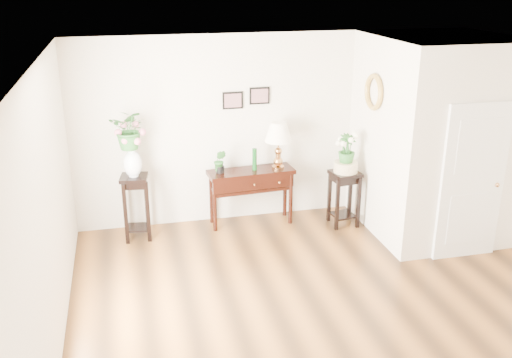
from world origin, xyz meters
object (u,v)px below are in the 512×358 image
object	(u,v)px
table_lamp	(278,145)
plant_stand_a	(136,207)
plant_stand_b	(344,198)
console_table	(251,197)

from	to	relation	value
table_lamp	plant_stand_a	world-z (taller)	table_lamp
plant_stand_b	plant_stand_a	bearing A→B (deg)	175.42
console_table	plant_stand_a	world-z (taller)	plant_stand_a
console_table	table_lamp	distance (m)	0.88
table_lamp	plant_stand_a	size ratio (longest dim) A/B	0.75
plant_stand_a	plant_stand_b	world-z (taller)	plant_stand_a
console_table	plant_stand_b	size ratio (longest dim) A/B	1.52
console_table	plant_stand_b	xyz separation A→B (m)	(1.34, -0.37, -0.01)
plant_stand_a	plant_stand_b	distance (m)	3.05
console_table	plant_stand_a	xyz separation A→B (m)	(-1.70, -0.12, 0.05)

